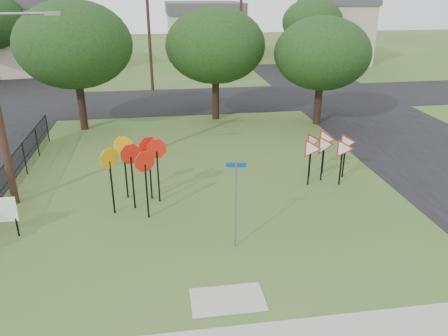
% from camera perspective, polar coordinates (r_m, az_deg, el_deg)
% --- Properties ---
extents(ground, '(140.00, 140.00, 0.00)m').
position_cam_1_polar(ground, '(14.24, -1.06, -10.77)').
color(ground, '#3A5A21').
extents(street_right, '(8.00, 50.00, 0.02)m').
position_cam_1_polar(street_right, '(26.81, 22.21, 3.96)').
color(street_right, black).
rests_on(street_right, ground).
extents(street_far, '(60.00, 8.00, 0.02)m').
position_cam_1_polar(street_far, '(32.77, -5.76, 8.72)').
color(street_far, black).
rests_on(street_far, ground).
extents(curb_pad, '(2.00, 1.20, 0.02)m').
position_cam_1_polar(curb_pad, '(12.32, 0.48, -16.82)').
color(curb_pad, '#9B9B93').
rests_on(curb_pad, ground).
extents(street_name_sign, '(0.60, 0.13, 2.95)m').
position_cam_1_polar(street_name_sign, '(13.62, 1.54, -4.18)').
color(street_name_sign, gray).
rests_on(street_name_sign, ground).
extents(stop_sign_cluster, '(2.38, 2.01, 2.60)m').
position_cam_1_polar(stop_sign_cluster, '(16.47, -11.41, 1.11)').
color(stop_sign_cluster, black).
rests_on(stop_sign_cluster, ground).
extents(yield_sign_cluster, '(2.68, 1.68, 2.09)m').
position_cam_1_polar(yield_sign_cluster, '(19.12, 13.24, 2.83)').
color(yield_sign_cluster, black).
rests_on(yield_sign_cluster, ground).
extents(far_pole_a, '(1.40, 0.24, 9.00)m').
position_cam_1_polar(far_pole_a, '(35.94, -9.77, 17.18)').
color(far_pole_a, '#3E261C').
rests_on(far_pole_a, ground).
extents(far_pole_b, '(1.40, 0.24, 8.50)m').
position_cam_1_polar(far_pole_b, '(40.64, 2.20, 17.72)').
color(far_pole_b, '#3E261C').
rests_on(far_pole_b, ground).
extents(far_pole_c, '(1.40, 0.24, 9.00)m').
position_cam_1_polar(far_pole_c, '(42.76, -20.95, 16.91)').
color(far_pole_c, '#3E261C').
rests_on(far_pole_c, ground).
extents(fence_run, '(0.05, 11.55, 1.50)m').
position_cam_1_polar(fence_run, '(20.30, -25.40, 0.02)').
color(fence_run, black).
rests_on(fence_run, ground).
extents(house_left, '(10.58, 8.88, 7.20)m').
position_cam_1_polar(house_left, '(47.64, -24.72, 15.66)').
color(house_left, beige).
rests_on(house_left, ground).
extents(house_mid, '(8.40, 8.40, 6.20)m').
position_cam_1_polar(house_mid, '(52.29, -2.62, 17.49)').
color(house_mid, beige).
rests_on(house_mid, ground).
extents(house_right, '(8.30, 8.30, 7.20)m').
position_cam_1_polar(house_right, '(51.79, 14.24, 17.37)').
color(house_right, beige).
rests_on(house_right, ground).
extents(tree_near_left, '(6.40, 6.40, 7.27)m').
position_cam_1_polar(tree_near_left, '(26.34, -19.00, 14.98)').
color(tree_near_left, black).
rests_on(tree_near_left, ground).
extents(tree_near_mid, '(6.00, 6.00, 6.80)m').
position_cam_1_polar(tree_near_mid, '(27.22, -1.15, 15.69)').
color(tree_near_mid, black).
rests_on(tree_near_mid, ground).
extents(tree_near_right, '(5.60, 5.60, 6.33)m').
position_cam_1_polar(tree_near_right, '(26.80, 12.70, 14.37)').
color(tree_near_right, black).
rests_on(tree_near_right, ground).
extents(tree_far_right, '(6.00, 6.00, 6.80)m').
position_cam_1_polar(tree_far_right, '(46.57, 11.47, 18.18)').
color(tree_far_right, black).
rests_on(tree_far_right, ground).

